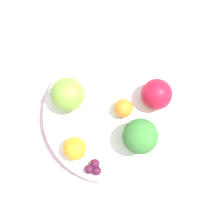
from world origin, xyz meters
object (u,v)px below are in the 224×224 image
grape_cluster (94,168)px  orange_back (75,149)px  napkin (40,19)px  apple_red (68,94)px  broccoli (140,136)px  apple_green (157,94)px  bowl (112,114)px  orange_front (124,111)px

grape_cluster → orange_back: bearing=-60.6°
grape_cluster → napkin: grape_cluster is taller
apple_red → grape_cluster: bearing=94.5°
broccoli → grape_cluster: 0.10m
apple_green → napkin: apple_green is taller
broccoli → apple_red: 0.15m
bowl → grape_cluster: grape_cluster is taller
bowl → apple_red: apple_red is taller
apple_green → orange_back: apple_green is taller
apple_red → napkin: apple_red is taller
napkin → apple_green: bearing=127.5°
orange_front → grape_cluster: orange_front is taller
apple_green → orange_front: bearing=10.2°
apple_green → orange_front: 0.07m
broccoli → napkin: 0.33m
bowl → apple_red: 0.10m
bowl → orange_front: size_ratio=7.35×
orange_back → grape_cluster: bearing=119.4°
grape_cluster → napkin: size_ratio=0.22×
broccoli → orange_back: bearing=-5.4°
apple_green → orange_front: size_ratio=1.61×
broccoli → apple_green: broccoli is taller
apple_green → napkin: 0.30m
napkin → bowl: bearing=111.0°
apple_green → grape_cluster: apple_green is taller
broccoli → grape_cluster: bearing=18.1°
orange_back → napkin: orange_back is taller
bowl → grape_cluster: size_ratio=8.50×
apple_red → orange_back: apple_red is taller
orange_front → napkin: bearing=-64.9°
orange_front → napkin: orange_front is taller
bowl → napkin: 0.26m
broccoli → orange_front: broccoli is taller
bowl → orange_back: size_ratio=6.12×
orange_front → napkin: (0.11, -0.24, -0.04)m
orange_front → bowl: bearing=-11.9°
grape_cluster → orange_front: bearing=-133.3°
broccoli → orange_front: 0.06m
orange_back → grape_cluster: orange_back is taller
apple_red → apple_green: size_ratio=1.09×
apple_red → orange_front: bearing=150.0°
orange_front → grape_cluster: (0.08, 0.09, -0.01)m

